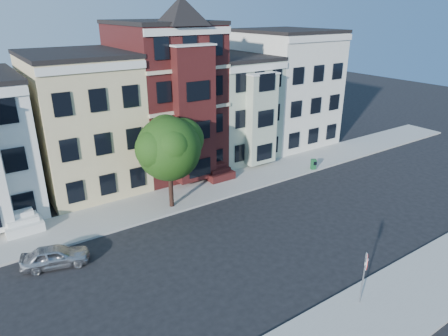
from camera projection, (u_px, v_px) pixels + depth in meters
ground at (275, 236)px, 24.80m from camera, size 120.00×120.00×0.00m
far_sidewalk at (207, 190)px, 30.90m from camera, size 60.00×4.00×0.15m
near_sidewalk at (388, 309)px, 18.64m from camera, size 60.00×4.00×0.15m
house_yellow at (83, 123)px, 30.38m from camera, size 7.00×9.00×10.00m
house_brown at (165, 99)px, 33.68m from camera, size 7.00×9.00×12.00m
house_green at (228, 107)px, 37.65m from camera, size 6.00×9.00×9.00m
house_cream at (284, 89)px, 40.94m from camera, size 8.00×9.00×11.00m
street_tree at (169, 153)px, 26.75m from camera, size 8.52×8.52×7.97m
parked_car at (55, 256)px, 21.71m from camera, size 3.79×2.37×1.20m
newspaper_box at (313, 164)px, 34.57m from camera, size 0.51×0.49×0.90m
stop_sign at (364, 275)px, 18.40m from camera, size 0.84×0.37×3.08m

